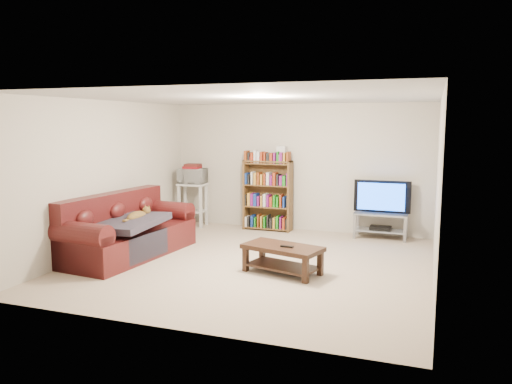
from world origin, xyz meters
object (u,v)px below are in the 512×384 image
at_px(sofa, 125,234).
at_px(bookshelf, 268,194).
at_px(coffee_table, 283,254).
at_px(tv_stand, 381,221).

bearing_deg(sofa, bookshelf, 64.45).
height_order(sofa, bookshelf, bookshelf).
height_order(coffee_table, bookshelf, bookshelf).
distance_m(sofa, bookshelf, 2.93).
bearing_deg(bookshelf, tv_stand, -0.29).
relative_size(coffee_table, tv_stand, 1.26).
bearing_deg(sofa, tv_stand, 39.98).
relative_size(sofa, coffee_table, 2.00).
height_order(sofa, tv_stand, sofa).
xyz_separation_m(sofa, tv_stand, (3.63, 2.47, -0.02)).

